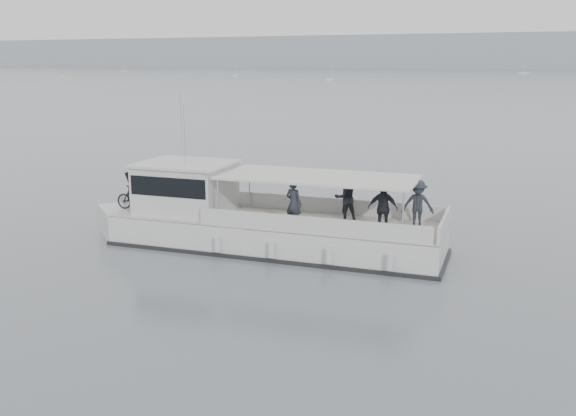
% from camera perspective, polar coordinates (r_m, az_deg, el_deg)
% --- Properties ---
extents(ground, '(1400.00, 1400.00, 0.00)m').
position_cam_1_polar(ground, '(23.51, 11.78, -4.21)').
color(ground, slate).
rests_on(ground, ground).
extents(headland, '(1400.00, 90.00, 28.00)m').
position_cam_1_polar(headland, '(582.09, 24.14, 12.61)').
color(headland, '#939EA8').
rests_on(headland, ground).
extents(tour_boat, '(14.09, 4.35, 5.87)m').
position_cam_1_polar(tour_boat, '(24.11, -3.82, -1.15)').
color(tour_boat, silver).
rests_on(tour_boat, ground).
extents(moored_fleet, '(451.87, 321.64, 11.07)m').
position_cam_1_polar(moored_fleet, '(221.35, 14.47, 10.92)').
color(moored_fleet, silver).
rests_on(moored_fleet, ground).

